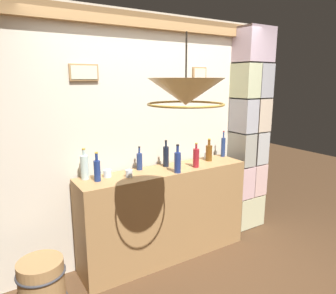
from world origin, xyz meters
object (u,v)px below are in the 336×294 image
object	(u,v)px
liquor_bottle_gin	(97,170)
liquor_bottle_amaro	(196,158)
liquor_bottle_rye	(178,162)
liquor_bottle_sherry	(223,147)
liquor_bottle_bourbon	(85,167)
glass_tumbler_shot	(107,173)
liquor_bottle_mezcal	(166,156)
liquor_bottle_whiskey	(139,161)
glass_tumbler_rocks	(129,173)
pendant_lamp	(186,93)
wooden_barrel	(42,287)
liquor_bottle_vermouth	(209,152)
glass_tumbler_highball	(207,155)

from	to	relation	value
liquor_bottle_gin	liquor_bottle_amaro	size ratio (longest dim) A/B	1.04
liquor_bottle_rye	liquor_bottle_sherry	world-z (taller)	liquor_bottle_sherry
liquor_bottle_amaro	liquor_bottle_sherry	bearing A→B (deg)	19.80
liquor_bottle_bourbon	glass_tumbler_shot	distance (m)	0.23
liquor_bottle_sherry	liquor_bottle_mezcal	bearing A→B (deg)	-179.25
liquor_bottle_whiskey	glass_tumbler_rocks	world-z (taller)	liquor_bottle_whiskey
liquor_bottle_mezcal	liquor_bottle_amaro	distance (m)	0.32
pendant_lamp	wooden_barrel	world-z (taller)	pendant_lamp
glass_tumbler_rocks	liquor_bottle_vermouth	bearing A→B (deg)	4.12
liquor_bottle_sherry	liquor_bottle_gin	bearing A→B (deg)	-176.62
liquor_bottle_rye	liquor_bottle_vermouth	world-z (taller)	liquor_bottle_rye
liquor_bottle_amaro	wooden_barrel	xyz separation A→B (m)	(-1.64, -0.09, -0.86)
liquor_bottle_gin	liquor_bottle_amaro	distance (m)	1.06
liquor_bottle_gin	liquor_bottle_amaro	world-z (taller)	liquor_bottle_gin
liquor_bottle_vermouth	pendant_lamp	world-z (taller)	pendant_lamp
liquor_bottle_rye	liquor_bottle_amaro	size ratio (longest dim) A/B	1.10
liquor_bottle_gin	pendant_lamp	xyz separation A→B (m)	(0.33, -0.93, 0.72)
liquor_bottle_whiskey	glass_tumbler_highball	world-z (taller)	liquor_bottle_whiskey
liquor_bottle_vermouth	glass_tumbler_shot	size ratio (longest dim) A/B	3.36
liquor_bottle_whiskey	glass_tumbler_rocks	xyz separation A→B (m)	(-0.20, -0.17, -0.06)
liquor_bottle_gin	pendant_lamp	world-z (taller)	pendant_lamp
liquor_bottle_gin	glass_tumbler_highball	size ratio (longest dim) A/B	3.64
liquor_bottle_mezcal	liquor_bottle_bourbon	world-z (taller)	liquor_bottle_bourbon
glass_tumbler_rocks	glass_tumbler_shot	xyz separation A→B (m)	(-0.18, 0.11, 0.00)
liquor_bottle_bourbon	liquor_bottle_gin	bearing A→B (deg)	-54.32
liquor_bottle_vermouth	glass_tumbler_highball	xyz separation A→B (m)	(0.05, 0.10, -0.06)
liquor_bottle_mezcal	liquor_bottle_gin	world-z (taller)	liquor_bottle_mezcal
liquor_bottle_mezcal	glass_tumbler_highball	xyz separation A→B (m)	(0.60, 0.04, -0.08)
liquor_bottle_vermouth	liquor_bottle_amaro	bearing A→B (deg)	-154.24
liquor_bottle_amaro	glass_tumbler_rocks	xyz separation A→B (m)	(-0.75, 0.07, -0.07)
liquor_bottle_vermouth	glass_tumbler_highball	world-z (taller)	liquor_bottle_vermouth
liquor_bottle_gin	liquor_bottle_bourbon	xyz separation A→B (m)	(-0.08, 0.11, 0.01)
liquor_bottle_bourbon	liquor_bottle_vermouth	size ratio (longest dim) A/B	1.15
liquor_bottle_whiskey	liquor_bottle_sherry	distance (m)	1.12
liquor_bottle_gin	pendant_lamp	distance (m)	1.22
liquor_bottle_gin	liquor_bottle_amaro	bearing A→B (deg)	-5.81
glass_tumbler_shot	liquor_bottle_sherry	bearing A→B (deg)	1.10
glass_tumbler_rocks	wooden_barrel	size ratio (longest dim) A/B	0.15
liquor_bottle_mezcal	liquor_bottle_whiskey	world-z (taller)	liquor_bottle_mezcal
liquor_bottle_rye	pendant_lamp	bearing A→B (deg)	-120.31
liquor_bottle_sherry	glass_tumbler_highball	world-z (taller)	liquor_bottle_sherry
liquor_bottle_whiskey	glass_tumbler_shot	bearing A→B (deg)	-170.93
liquor_bottle_whiskey	liquor_bottle_mezcal	bearing A→B (deg)	-8.02
liquor_bottle_gin	liquor_bottle_sherry	bearing A→B (deg)	3.38
liquor_bottle_rye	liquor_bottle_sherry	xyz separation A→B (m)	(0.84, 0.26, 0.01)
liquor_bottle_gin	glass_tumbler_rocks	distance (m)	0.31
liquor_bottle_amaro	glass_tumbler_shot	world-z (taller)	liquor_bottle_amaro
liquor_bottle_rye	liquor_bottle_bourbon	distance (m)	0.90
liquor_bottle_amaro	glass_tumbler_rocks	bearing A→B (deg)	175.06
glass_tumbler_rocks	glass_tumbler_highball	xyz separation A→B (m)	(1.09, 0.17, 0.00)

